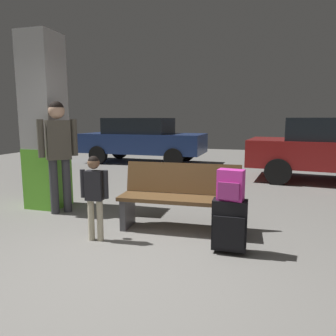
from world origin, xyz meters
TOP-DOWN VIEW (x-y plane):
  - ground_plane at (0.00, 4.00)m, footprint 18.00×18.00m
  - structural_pillar at (-2.09, 1.88)m, footprint 0.57×0.57m
  - bench at (0.34, 1.39)m, footprint 1.62×0.60m
  - suitcase at (1.06, 0.81)m, footprint 0.38×0.24m
  - backpack_bright at (1.06, 0.80)m, footprint 0.30×0.23m
  - child at (-0.55, 0.71)m, footprint 0.36×0.20m
  - adult at (-1.67, 1.61)m, footprint 0.44×0.47m
  - parked_car_far at (-2.52, 7.49)m, footprint 4.13×1.85m

SIDE VIEW (x-z plane):
  - ground_plane at x=0.00m, z-range -0.10..0.00m
  - suitcase at x=1.06m, z-range 0.02..0.62m
  - bench at x=0.34m, z-range 0.00..0.88m
  - child at x=-0.55m, z-range 0.12..1.17m
  - backpack_bright at x=1.06m, z-range 0.60..0.94m
  - parked_car_far at x=-2.52m, z-range 0.05..1.56m
  - adult at x=-1.67m, z-range 0.21..1.96m
  - structural_pillar at x=-2.09m, z-range -0.01..2.84m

